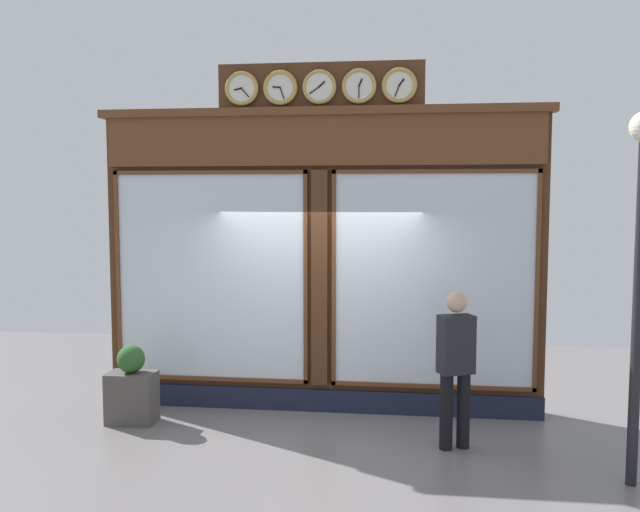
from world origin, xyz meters
name	(u,v)px	position (x,y,z in m)	size (l,w,h in m)	color
shop_facade	(321,258)	(0.00, -0.12, 1.93)	(5.56, 0.42, 4.30)	#4C2B16
pedestrian	(456,363)	(-1.59, 1.08, 0.93)	(0.42, 0.34, 1.69)	black
planter_box	(132,398)	(2.17, 0.72, 0.30)	(0.56, 0.36, 0.61)	#4C4742
planter_shrub	(131,359)	(2.17, 0.72, 0.77)	(0.33, 0.33, 0.33)	#285623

